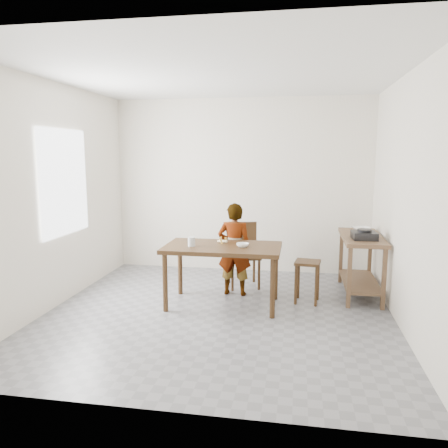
% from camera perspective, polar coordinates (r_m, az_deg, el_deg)
% --- Properties ---
extents(floor, '(4.00, 4.00, 0.04)m').
position_cam_1_polar(floor, '(5.23, -0.76, -11.81)').
color(floor, slate).
rests_on(floor, ground).
extents(ceiling, '(4.00, 4.00, 0.04)m').
position_cam_1_polar(ceiling, '(4.96, -0.83, 19.26)').
color(ceiling, white).
rests_on(ceiling, wall_back).
extents(wall_back, '(4.00, 0.04, 2.70)m').
position_cam_1_polar(wall_back, '(6.90, 2.28, 4.99)').
color(wall_back, white).
rests_on(wall_back, ground).
extents(wall_front, '(4.00, 0.04, 2.70)m').
position_cam_1_polar(wall_front, '(2.96, -7.92, -0.66)').
color(wall_front, white).
rests_on(wall_front, ground).
extents(wall_left, '(0.04, 4.00, 2.70)m').
position_cam_1_polar(wall_left, '(5.63, -21.47, 3.43)').
color(wall_left, white).
rests_on(wall_left, ground).
extents(wall_right, '(0.04, 4.00, 2.70)m').
position_cam_1_polar(wall_right, '(4.96, 22.86, 2.64)').
color(wall_right, white).
rests_on(wall_right, ground).
extents(window_pane, '(0.02, 1.10, 1.30)m').
position_cam_1_polar(window_pane, '(5.77, -20.10, 5.12)').
color(window_pane, white).
rests_on(window_pane, wall_left).
extents(dining_table, '(1.40, 0.80, 0.75)m').
position_cam_1_polar(dining_table, '(5.38, -0.18, -6.75)').
color(dining_table, '#3C2613').
rests_on(dining_table, floor).
extents(prep_counter, '(0.50, 1.20, 0.80)m').
position_cam_1_polar(prep_counter, '(6.04, 17.39, -5.17)').
color(prep_counter, brown).
rests_on(prep_counter, floor).
extents(child, '(0.46, 0.31, 1.22)m').
position_cam_1_polar(child, '(5.74, 1.37, -3.31)').
color(child, silver).
rests_on(child, floor).
extents(dining_chair, '(0.53, 0.53, 0.89)m').
position_cam_1_polar(dining_chair, '(6.12, 2.59, -4.13)').
color(dining_chair, '#3C2613').
rests_on(dining_chair, floor).
extents(stool, '(0.34, 0.34, 0.53)m').
position_cam_1_polar(stool, '(5.61, 10.79, -7.41)').
color(stool, '#3C2613').
rests_on(stool, floor).
extents(glass_tumbler, '(0.10, 0.10, 0.11)m').
position_cam_1_polar(glass_tumbler, '(5.27, -4.26, -2.32)').
color(glass_tumbler, silver).
rests_on(glass_tumbler, dining_table).
extents(small_bowl, '(0.18, 0.18, 0.05)m').
position_cam_1_polar(small_bowl, '(5.21, 2.44, -2.77)').
color(small_bowl, white).
rests_on(small_bowl, dining_table).
extents(banana, '(0.18, 0.15, 0.05)m').
position_cam_1_polar(banana, '(5.44, -0.22, -2.23)').
color(banana, yellow).
rests_on(banana, dining_table).
extents(serving_bowl, '(0.31, 0.31, 0.06)m').
position_cam_1_polar(serving_bowl, '(6.28, 17.49, -0.63)').
color(serving_bowl, white).
rests_on(serving_bowl, prep_counter).
extents(gas_burner, '(0.31, 0.31, 0.10)m').
position_cam_1_polar(gas_burner, '(5.69, 17.85, -1.43)').
color(gas_burner, black).
rests_on(gas_burner, prep_counter).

